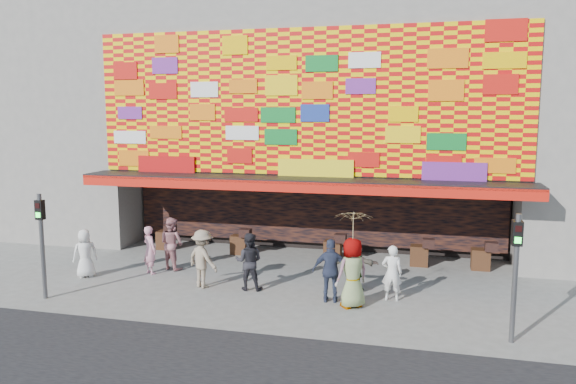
{
  "coord_description": "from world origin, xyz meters",
  "views": [
    {
      "loc": [
        4.23,
        -14.65,
        5.27
      ],
      "look_at": [
        0.01,
        2.0,
        2.78
      ],
      "focal_mm": 35.0,
      "sensor_mm": 36.0,
      "label": 1
    }
  ],
  "objects_px": {
    "signal_left": "(42,234)",
    "ped_d": "(203,259)",
    "signal_right": "(516,264)",
    "ped_g": "(352,273)",
    "ped_b": "(150,250)",
    "parasol": "(353,229)",
    "ped_f": "(354,265)",
    "ped_i": "(172,243)",
    "ped_c": "(249,261)",
    "ped_e": "(331,271)",
    "ped_a": "(85,253)",
    "ped_h": "(392,273)"
  },
  "relations": [
    {
      "from": "signal_left",
      "to": "ped_f",
      "type": "bearing_deg",
      "value": 18.77
    },
    {
      "from": "ped_g",
      "to": "parasol",
      "type": "bearing_deg",
      "value": 139.98
    },
    {
      "from": "ped_c",
      "to": "ped_e",
      "type": "height_order",
      "value": "ped_e"
    },
    {
      "from": "ped_d",
      "to": "parasol",
      "type": "distance_m",
      "value": 4.8
    },
    {
      "from": "signal_left",
      "to": "ped_d",
      "type": "xyz_separation_m",
      "value": [
        3.94,
        2.05,
        -0.98
      ]
    },
    {
      "from": "ped_i",
      "to": "parasol",
      "type": "distance_m",
      "value": 6.86
    },
    {
      "from": "ped_d",
      "to": "ped_i",
      "type": "bearing_deg",
      "value": -15.05
    },
    {
      "from": "signal_right",
      "to": "ped_i",
      "type": "relative_size",
      "value": 1.71
    },
    {
      "from": "signal_left",
      "to": "ped_d",
      "type": "height_order",
      "value": "signal_left"
    },
    {
      "from": "ped_h",
      "to": "ped_i",
      "type": "xyz_separation_m",
      "value": [
        -7.36,
        1.38,
        0.09
      ]
    },
    {
      "from": "ped_d",
      "to": "ped_i",
      "type": "xyz_separation_m",
      "value": [
        -1.78,
        1.59,
        0.0
      ]
    },
    {
      "from": "ped_b",
      "to": "ped_g",
      "type": "height_order",
      "value": "ped_g"
    },
    {
      "from": "ped_a",
      "to": "ped_g",
      "type": "xyz_separation_m",
      "value": [
        8.63,
        -0.69,
        0.18
      ]
    },
    {
      "from": "ped_c",
      "to": "ped_e",
      "type": "xyz_separation_m",
      "value": [
        2.55,
        -0.48,
        0.04
      ]
    },
    {
      "from": "ped_h",
      "to": "parasol",
      "type": "bearing_deg",
      "value": 37.69
    },
    {
      "from": "ped_b",
      "to": "ped_c",
      "type": "distance_m",
      "value": 3.72
    },
    {
      "from": "ped_c",
      "to": "ped_i",
      "type": "bearing_deg",
      "value": -30.41
    },
    {
      "from": "signal_left",
      "to": "ped_i",
      "type": "height_order",
      "value": "signal_left"
    },
    {
      "from": "signal_right",
      "to": "ped_f",
      "type": "xyz_separation_m",
      "value": [
        -4.02,
        2.85,
        -1.09
      ]
    },
    {
      "from": "ped_c",
      "to": "ped_g",
      "type": "distance_m",
      "value": 3.27
    },
    {
      "from": "ped_g",
      "to": "ped_i",
      "type": "height_order",
      "value": "ped_g"
    },
    {
      "from": "ped_c",
      "to": "ped_g",
      "type": "xyz_separation_m",
      "value": [
        3.17,
        -0.77,
        0.1
      ]
    },
    {
      "from": "signal_left",
      "to": "ped_f",
      "type": "height_order",
      "value": "signal_left"
    },
    {
      "from": "ped_b",
      "to": "parasol",
      "type": "bearing_deg",
      "value": -160.59
    },
    {
      "from": "ped_f",
      "to": "ped_g",
      "type": "distance_m",
      "value": 1.45
    },
    {
      "from": "ped_b",
      "to": "parasol",
      "type": "xyz_separation_m",
      "value": [
        6.81,
        -1.55,
        1.38
      ]
    },
    {
      "from": "ped_f",
      "to": "ped_g",
      "type": "height_order",
      "value": "ped_g"
    },
    {
      "from": "ped_i",
      "to": "ped_h",
      "type": "bearing_deg",
      "value": -170.54
    },
    {
      "from": "signal_left",
      "to": "signal_right",
      "type": "bearing_deg",
      "value": 0.0
    },
    {
      "from": "signal_right",
      "to": "ped_b",
      "type": "bearing_deg",
      "value": 164.49
    },
    {
      "from": "signal_right",
      "to": "ped_g",
      "type": "height_order",
      "value": "signal_right"
    },
    {
      "from": "parasol",
      "to": "ped_b",
      "type": "bearing_deg",
      "value": 167.2
    },
    {
      "from": "signal_right",
      "to": "ped_h",
      "type": "distance_m",
      "value": 3.81
    },
    {
      "from": "ped_d",
      "to": "parasol",
      "type": "bearing_deg",
      "value": -161.22
    },
    {
      "from": "ped_e",
      "to": "parasol",
      "type": "distance_m",
      "value": 1.45
    },
    {
      "from": "ped_a",
      "to": "ped_d",
      "type": "relative_size",
      "value": 0.88
    },
    {
      "from": "ped_a",
      "to": "ped_f",
      "type": "bearing_deg",
      "value": 143.43
    },
    {
      "from": "signal_left",
      "to": "parasol",
      "type": "xyz_separation_m",
      "value": [
        8.53,
        1.42,
        0.31
      ]
    },
    {
      "from": "signal_left",
      "to": "ped_a",
      "type": "height_order",
      "value": "signal_left"
    },
    {
      "from": "ped_c",
      "to": "ped_d",
      "type": "xyz_separation_m",
      "value": [
        -1.41,
        -0.13,
        0.02
      ]
    },
    {
      "from": "ped_i",
      "to": "parasol",
      "type": "relative_size",
      "value": 0.93
    },
    {
      "from": "signal_right",
      "to": "ped_d",
      "type": "xyz_separation_m",
      "value": [
        -8.46,
        2.05,
        -0.98
      ]
    },
    {
      "from": "ped_a",
      "to": "ped_b",
      "type": "distance_m",
      "value": 2.01
    },
    {
      "from": "ped_d",
      "to": "signal_right",
      "type": "bearing_deg",
      "value": -166.98
    },
    {
      "from": "ped_h",
      "to": "parasol",
      "type": "distance_m",
      "value": 1.9
    },
    {
      "from": "signal_left",
      "to": "ped_g",
      "type": "relative_size",
      "value": 1.57
    },
    {
      "from": "ped_a",
      "to": "ped_e",
      "type": "distance_m",
      "value": 8.01
    },
    {
      "from": "signal_right",
      "to": "parasol",
      "type": "xyz_separation_m",
      "value": [
        -3.87,
        1.42,
        0.31
      ]
    },
    {
      "from": "ped_e",
      "to": "parasol",
      "type": "bearing_deg",
      "value": 148.34
    },
    {
      "from": "ped_a",
      "to": "ped_e",
      "type": "height_order",
      "value": "ped_e"
    }
  ]
}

